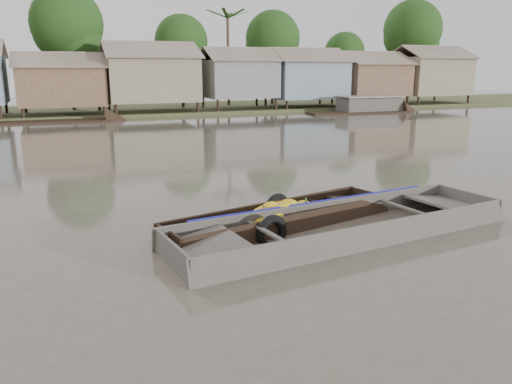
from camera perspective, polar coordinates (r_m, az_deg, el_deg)
name	(u,v)px	position (r m, az deg, el deg)	size (l,w,h in m)	color
ground	(286,235)	(10.71, 3.43, -4.95)	(120.00, 120.00, 0.00)	#524B3F
riverbank	(152,73)	(41.68, -11.81, 13.19)	(120.00, 12.47, 10.22)	#384723
banana_boat	(279,219)	(11.29, 2.67, -3.05)	(5.88, 2.69, 0.80)	black
viewer_boat	(344,231)	(10.90, 10.03, -4.43)	(8.04, 2.99, 0.63)	#47403C
distant_boats	(299,113)	(37.47, 4.94, 9.00)	(47.60, 15.25, 1.38)	black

